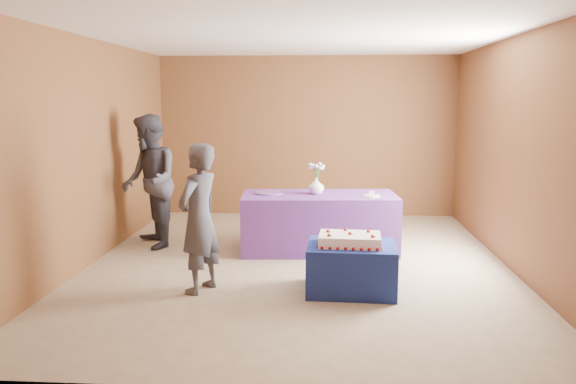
# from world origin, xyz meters

# --- Properties ---
(ground) EXTENTS (6.00, 6.00, 0.00)m
(ground) POSITION_xyz_m (0.00, 0.00, 0.00)
(ground) COLOR tan
(ground) RESTS_ON ground
(room_shell) EXTENTS (5.04, 6.04, 2.72)m
(room_shell) POSITION_xyz_m (0.00, 0.00, 1.80)
(room_shell) COLOR brown
(room_shell) RESTS_ON ground
(cake_table) EXTENTS (0.93, 0.74, 0.50)m
(cake_table) POSITION_xyz_m (0.60, -0.94, 0.25)
(cake_table) COLOR navy
(cake_table) RESTS_ON ground
(serving_table) EXTENTS (2.06, 1.04, 0.75)m
(serving_table) POSITION_xyz_m (0.25, 0.65, 0.38)
(serving_table) COLOR #623289
(serving_table) RESTS_ON ground
(sheet_cake) EXTENTS (0.68, 0.48, 0.15)m
(sheet_cake) POSITION_xyz_m (0.58, -0.97, 0.56)
(sheet_cake) COLOR white
(sheet_cake) RESTS_ON cake_table
(vase) EXTENTS (0.28, 0.28, 0.22)m
(vase) POSITION_xyz_m (0.20, 0.68, 0.86)
(vase) COLOR white
(vase) RESTS_ON serving_table
(flower_spray) EXTENTS (0.23, 0.23, 0.17)m
(flower_spray) POSITION_xyz_m (0.20, 0.68, 1.11)
(flower_spray) COLOR #266028
(flower_spray) RESTS_ON vase
(platter) EXTENTS (0.44, 0.44, 0.02)m
(platter) POSITION_xyz_m (-0.41, 0.66, 0.76)
(platter) COLOR #6B478F
(platter) RESTS_ON serving_table
(plate) EXTENTS (0.26, 0.26, 0.01)m
(plate) POSITION_xyz_m (0.91, 0.56, 0.76)
(plate) COLOR silver
(plate) RESTS_ON serving_table
(cake_slice) EXTENTS (0.06, 0.06, 0.07)m
(cake_slice) POSITION_xyz_m (0.91, 0.56, 0.79)
(cake_slice) COLOR white
(cake_slice) RESTS_ON plate
(knife) EXTENTS (0.24, 0.15, 0.00)m
(knife) POSITION_xyz_m (0.96, 0.43, 0.75)
(knife) COLOR #BCBBC0
(knife) RESTS_ON serving_table
(guest_left) EXTENTS (0.56, 0.66, 1.54)m
(guest_left) POSITION_xyz_m (-0.96, -1.04, 0.77)
(guest_left) COLOR #3C3C47
(guest_left) RESTS_ON ground
(guest_right) EXTENTS (1.01, 1.09, 1.79)m
(guest_right) POSITION_xyz_m (-2.01, 0.68, 0.89)
(guest_right) COLOR #33323C
(guest_right) RESTS_ON ground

